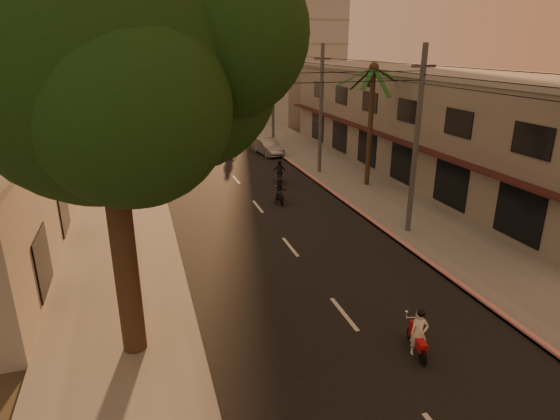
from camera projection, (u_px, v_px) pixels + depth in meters
The scene contains 20 objects.
ground at pixel (371, 348), 14.56m from camera, with size 160.00×160.00×0.00m, color #383023.
road at pixel (236, 180), 32.57m from camera, with size 10.00×140.00×0.02m, color black.
sidewalk_right at pixel (335, 171), 34.63m from camera, with size 5.00×140.00×0.12m, color slate.
sidewalk_left at pixel (123, 188), 30.47m from camera, with size 5.00×140.00×0.12m, color slate.
curb_stripe at pixel (332, 193), 29.45m from camera, with size 0.20×60.00×0.20m, color red.
shophouse_row at pixel (432, 122), 33.42m from camera, with size 8.80×34.20×7.30m.
distant_tower at pixel (292, 5), 64.75m from camera, with size 12.10×12.10×28.00m.
broadleaf_tree at pixel (117, 63), 11.82m from camera, with size 9.60×8.70×12.10m.
palm_tree at pixel (374, 75), 28.79m from camera, with size 5.00×5.00×8.20m.
utility_poles at pixel (322, 81), 32.10m from camera, with size 1.20×48.26×9.00m.
filler_right at pixel (304, 95), 57.97m from camera, with size 8.00×14.00×6.00m, color gray.
filler_left_near at pixel (44, 126), 40.56m from camera, with size 8.00×14.00×4.40m, color gray.
filler_left_far at pixel (66, 92), 56.34m from camera, with size 8.00×14.00×7.00m, color gray.
scooter_red at pixel (419, 334), 14.05m from camera, with size 0.78×1.58×1.57m.
scooter_mid_a at pixel (280, 192), 27.54m from camera, with size 0.84×1.61×1.58m.
scooter_mid_b at pixel (279, 172), 31.56m from camera, with size 1.12×1.63×1.64m.
scooter_far_a at pixel (229, 148), 38.68m from camera, with size 0.86×1.85×1.81m.
scooter_far_b at pixel (230, 142), 41.02m from camera, with size 1.63×1.73×1.85m.
parked_car at pixel (268, 147), 39.85m from camera, with size 1.97×4.21×1.33m, color gray.
scooter_far_c at pixel (216, 127), 48.57m from camera, with size 0.86×1.81×1.77m.
Camera 1 is at (-6.32, -10.91, 8.91)m, focal length 30.00 mm.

